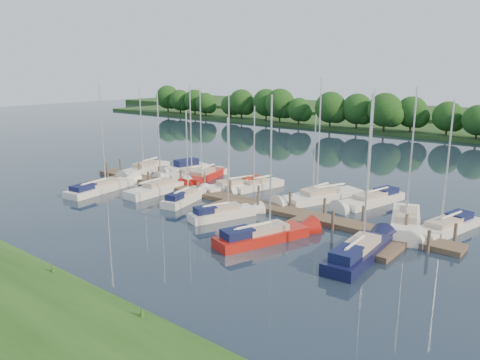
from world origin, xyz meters
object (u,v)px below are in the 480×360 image
Objects in this scene: sailboat_s_2 at (186,198)px; motorboat at (185,168)px; sailboat_n_5 at (256,187)px; dock at (231,202)px; sailboat_n_0 at (145,170)px.

motorboat is at bearing 122.45° from sailboat_s_2.
motorboat is 12.15m from sailboat_n_5.
sailboat_s_2 is at bearing -150.87° from dock.
sailboat_n_5 is (12.04, -1.62, -0.09)m from motorboat.
sailboat_n_0 is 1.19× the size of sailboat_n_5.
sailboat_n_5 reaches higher than motorboat.
sailboat_n_5 is at bearing 59.96° from sailboat_s_2.
sailboat_n_0 is 4.80m from motorboat.
sailboat_n_0 is 1.19× the size of sailboat_s_2.
sailboat_n_5 is 1.00× the size of sailboat_s_2.
sailboat_n_0 is at bearing 142.37° from sailboat_s_2.
sailboat_n_0 is at bearing 167.50° from dock.
dock is 15.32m from motorboat.
motorboat is (-13.45, 7.33, 0.16)m from dock.
dock is 5.88m from sailboat_n_5.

